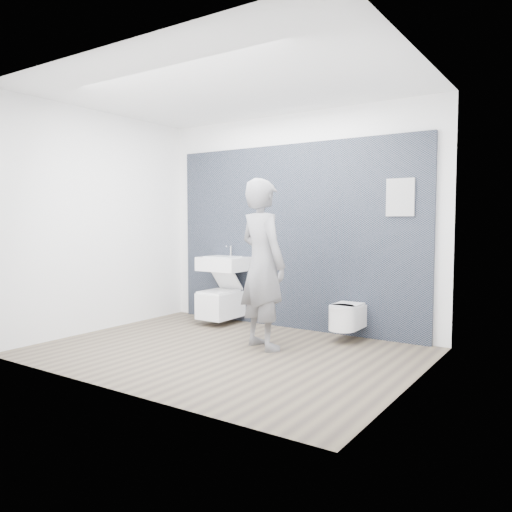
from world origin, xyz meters
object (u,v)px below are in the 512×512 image
Objects in this scene: toilet_square at (221,303)px; toilet_rounded at (346,317)px; visitor at (262,264)px; washbasin at (223,263)px.

toilet_square is 1.83m from toilet_rounded.
toilet_rounded is (1.83, 0.03, 0.00)m from toilet_square.
visitor is at bearing -128.27° from toilet_rounded.
washbasin is 0.87× the size of toilet_square.
toilet_rounded is at bearing 0.97° from toilet_square.
visitor is at bearing -35.29° from washbasin.
washbasin is 1.91m from toilet_rounded.
washbasin reaches higher than toilet_rounded.
washbasin is 1.17× the size of toilet_rounded.
visitor reaches higher than toilet_rounded.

